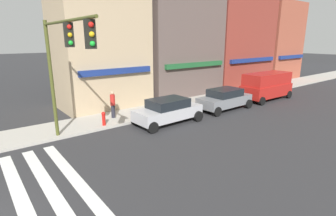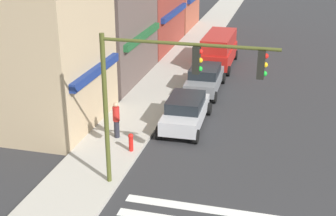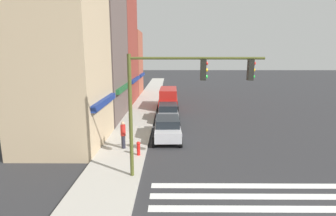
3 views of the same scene
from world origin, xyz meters
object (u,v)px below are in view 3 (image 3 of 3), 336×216
at_px(traffic_signal, 180,89).
at_px(sedan_silver, 167,128).
at_px(sedan_grey, 168,112).
at_px(pedestrian_red_jacket, 123,134).
at_px(van_red, 168,98).
at_px(fire_hydrant, 138,148).

distance_m(traffic_signal, sedan_silver, 7.26).
bearing_deg(sedan_grey, pedestrian_red_jacket, 159.19).
bearing_deg(van_red, sedan_grey, -179.28).
bearing_deg(pedestrian_red_jacket, fire_hydrant, -18.58).
distance_m(pedestrian_red_jacket, fire_hydrant, 1.67).
bearing_deg(sedan_grey, sedan_silver, 178.98).
height_order(traffic_signal, sedan_grey, traffic_signal).
bearing_deg(sedan_grey, fire_hydrant, 168.24).
xyz_separation_m(van_red, pedestrian_red_jacket, (-13.29, 2.80, -0.21)).
height_order(sedan_silver, sedan_grey, same).
bearing_deg(traffic_signal, pedestrian_red_jacket, 41.67).
bearing_deg(traffic_signal, sedan_grey, 3.10).
relative_size(van_red, pedestrian_red_jacket, 2.84).
bearing_deg(sedan_grey, van_red, -1.02).
xyz_separation_m(traffic_signal, sedan_silver, (6.25, 0.63, -3.64)).
xyz_separation_m(traffic_signal, fire_hydrant, (2.69, 2.33, -3.87)).
xyz_separation_m(sedan_grey, fire_hydrant, (-8.96, 1.70, -0.23)).
height_order(sedan_grey, fire_hydrant, sedan_grey).
bearing_deg(sedan_silver, van_red, -1.69).
bearing_deg(traffic_signal, van_red, 2.11).
distance_m(sedan_silver, fire_hydrant, 3.96).
distance_m(sedan_silver, pedestrian_red_jacket, 3.69).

